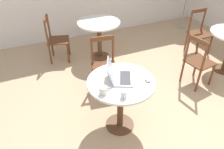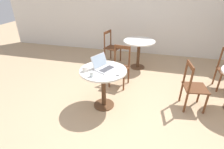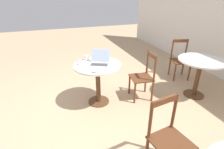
{
  "view_description": "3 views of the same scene",
  "coord_description": "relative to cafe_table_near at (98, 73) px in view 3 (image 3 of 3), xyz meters",
  "views": [
    {
      "loc": [
        -1.33,
        -1.64,
        2.29
      ],
      "look_at": [
        -0.39,
        0.53,
        0.63
      ],
      "focal_mm": 35.0,
      "sensor_mm": 36.0,
      "label": 1
    },
    {
      "loc": [
        0.39,
        -2.34,
        2.07
      ],
      "look_at": [
        -0.31,
        0.42,
        0.57
      ],
      "focal_mm": 28.0,
      "sensor_mm": 36.0,
      "label": 2
    },
    {
      "loc": [
        2.24,
        -0.49,
        1.86
      ],
      "look_at": [
        -0.13,
        0.37,
        0.66
      ],
      "focal_mm": 28.0,
      "sensor_mm": 36.0,
      "label": 3
    }
  ],
  "objects": [
    {
      "name": "ground_plane",
      "position": [
        0.41,
        -0.21,
        -0.6
      ],
      "size": [
        16.0,
        16.0,
        0.0
      ],
      "primitive_type": "plane",
      "color": "tan"
    },
    {
      "name": "cafe_table_near",
      "position": [
        0.0,
        0.0,
        0.0
      ],
      "size": [
        0.81,
        0.81,
        0.75
      ],
      "color": "#51331E",
      "rests_on": "ground_plane"
    },
    {
      "name": "cafe_table_far",
      "position": [
        0.41,
        1.84,
        0.0
      ],
      "size": [
        0.81,
        0.81,
        0.75
      ],
      "color": "#51331E",
      "rests_on": "ground_plane"
    },
    {
      "name": "chair_near_back",
      "position": [
        0.12,
        0.84,
        -0.16
      ],
      "size": [
        0.44,
        0.44,
        0.88
      ],
      "color": "brown",
      "rests_on": "ground_plane"
    },
    {
      "name": "chair_mid_left",
      "position": [
        1.55,
        0.35,
        -0.16
      ],
      "size": [
        0.44,
        0.44,
        0.88
      ],
      "color": "brown",
      "rests_on": "ground_plane"
    },
    {
      "name": "chair_far_left",
      "position": [
        -0.39,
        2.08,
        -0.16
      ],
      "size": [
        0.48,
        0.48,
        0.88
      ],
      "color": "brown",
      "rests_on": "ground_plane"
    },
    {
      "name": "laptop",
      "position": [
        -0.0,
        0.05,
        0.2
      ],
      "size": [
        0.42,
        0.43,
        0.23
      ],
      "color": "#B7B7BC",
      "rests_on": "cafe_table_near"
    },
    {
      "name": "mouse",
      "position": [
        0.29,
        -0.12,
        0.17
      ],
      "size": [
        0.06,
        0.1,
        0.03
      ],
      "color": "#B7B7BC",
      "rests_on": "cafe_table_near"
    },
    {
      "name": "mug",
      "position": [
        -0.28,
        -0.13,
        0.2
      ],
      "size": [
        0.12,
        0.09,
        0.09
      ],
      "color": "silver",
      "rests_on": "cafe_table_near"
    },
    {
      "name": "drinking_glass",
      "position": [
        -0.1,
        -0.27,
        0.2
      ],
      "size": [
        0.07,
        0.07,
        0.09
      ],
      "color": "silver",
      "rests_on": "cafe_table_near"
    }
  ]
}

